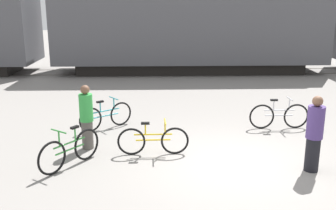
# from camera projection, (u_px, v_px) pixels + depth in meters

# --- Properties ---
(ground_plane) EXTENTS (80.00, 80.00, 0.00)m
(ground_plane) POSITION_uv_depth(u_px,v_px,m) (233.00, 163.00, 8.86)
(ground_plane) COLOR gray
(freight_train) EXTENTS (41.83, 3.14, 5.35)m
(freight_train) POSITION_uv_depth(u_px,v_px,m) (190.00, 16.00, 19.35)
(freight_train) COLOR black
(freight_train) RESTS_ON ground_plane
(rail_near) EXTENTS (53.83, 0.07, 0.01)m
(rail_near) POSITION_uv_depth(u_px,v_px,m) (190.00, 74.00, 19.38)
(rail_near) COLOR #4C4238
(rail_near) RESTS_ON ground_plane
(rail_far) EXTENTS (53.83, 0.07, 0.01)m
(rail_far) POSITION_uv_depth(u_px,v_px,m) (188.00, 69.00, 20.77)
(rail_far) COLOR #4C4238
(rail_far) RESTS_ON ground_plane
(bicycle_green) EXTENTS (1.07, 1.41, 0.92)m
(bicycle_green) POSITION_uv_depth(u_px,v_px,m) (70.00, 150.00, 8.59)
(bicycle_green) COLOR black
(bicycle_green) RESTS_ON ground_plane
(bicycle_yellow) EXTENTS (1.70, 0.46, 0.83)m
(bicycle_yellow) POSITION_uv_depth(u_px,v_px,m) (153.00, 140.00, 9.28)
(bicycle_yellow) COLOR black
(bicycle_yellow) RESTS_ON ground_plane
(bicycle_silver) EXTENTS (1.71, 0.46, 0.89)m
(bicycle_silver) POSITION_uv_depth(u_px,v_px,m) (279.00, 116.00, 11.16)
(bicycle_silver) COLOR black
(bicycle_silver) RESTS_ON ground_plane
(bicycle_teal) EXTENTS (1.38, 1.04, 0.86)m
(bicycle_teal) POSITION_uv_depth(u_px,v_px,m) (106.00, 116.00, 11.16)
(bicycle_teal) COLOR black
(bicycle_teal) RESTS_ON ground_plane
(person_in_green) EXTENTS (0.33, 0.33, 1.60)m
(person_in_green) POSITION_uv_depth(u_px,v_px,m) (87.00, 117.00, 9.55)
(person_in_green) COLOR #514C47
(person_in_green) RESTS_ON ground_plane
(person_in_purple) EXTENTS (0.35, 0.35, 1.66)m
(person_in_purple) POSITION_uv_depth(u_px,v_px,m) (314.00, 134.00, 8.28)
(person_in_purple) COLOR black
(person_in_purple) RESTS_ON ground_plane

